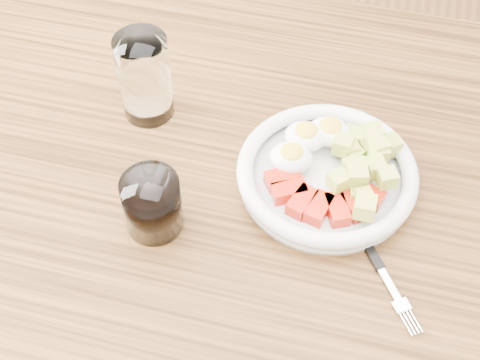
% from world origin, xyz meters
% --- Properties ---
extents(dining_table, '(1.50, 0.90, 0.77)m').
position_xyz_m(dining_table, '(0.00, 0.00, 0.67)').
color(dining_table, brown).
rests_on(dining_table, ground).
extents(bowl, '(0.24, 0.24, 0.06)m').
position_xyz_m(bowl, '(0.10, 0.06, 0.79)').
color(bowl, white).
rests_on(bowl, dining_table).
extents(fork, '(0.11, 0.15, 0.01)m').
position_xyz_m(fork, '(0.17, -0.05, 0.77)').
color(fork, black).
rests_on(fork, dining_table).
extents(water_glass, '(0.07, 0.07, 0.13)m').
position_xyz_m(water_glass, '(-0.18, 0.12, 0.84)').
color(water_glass, white).
rests_on(water_glass, dining_table).
extents(coffee_glass, '(0.07, 0.07, 0.08)m').
position_xyz_m(coffee_glass, '(-0.10, -0.06, 0.81)').
color(coffee_glass, white).
rests_on(coffee_glass, dining_table).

